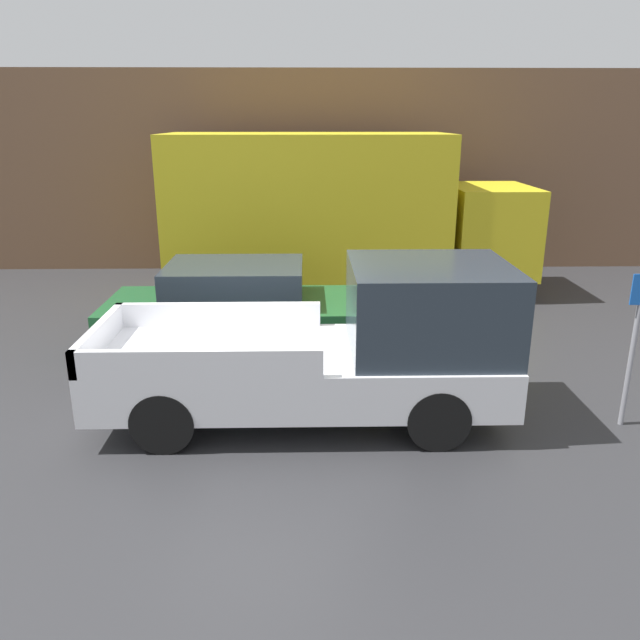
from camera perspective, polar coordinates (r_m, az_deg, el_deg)
ground_plane at (r=8.83m, az=-6.04°, el=-8.63°), size 60.00×60.00×0.00m
building_wall at (r=16.98m, az=-3.84°, el=13.33°), size 28.00×0.15×5.15m
pickup_truck at (r=8.39m, az=2.21°, el=-2.58°), size 5.46×2.08×2.14m
car at (r=11.10m, az=-8.13°, el=1.28°), size 4.27×2.00×1.54m
delivery_truck at (r=14.50m, az=1.39°, el=10.02°), size 8.25×2.59×3.63m
parking_sign at (r=9.02m, az=26.83°, el=-1.45°), size 0.30×0.07×2.19m
newspaper_box at (r=17.09m, az=-8.95°, el=6.14°), size 0.45×0.40×1.00m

